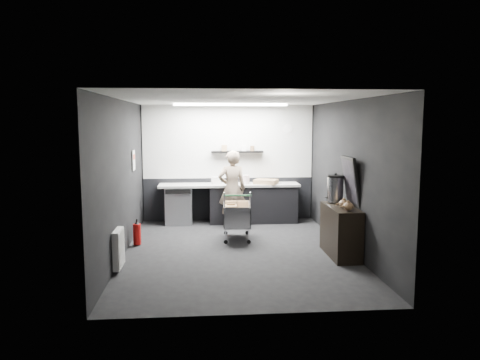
{
  "coord_description": "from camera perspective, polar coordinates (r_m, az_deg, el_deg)",
  "views": [
    {
      "loc": [
        -0.63,
        -8.15,
        2.34
      ],
      "look_at": [
        0.08,
        0.4,
        1.25
      ],
      "focal_mm": 35.0,
      "sensor_mm": 36.0,
      "label": 1
    }
  ],
  "objects": [
    {
      "name": "ceiling",
      "position": [
        8.18,
        -0.33,
        9.8
      ],
      "size": [
        5.5,
        5.5,
        0.0
      ],
      "primitive_type": "plane",
      "rotation": [
        3.14,
        0.0,
        0.0
      ],
      "color": "silver",
      "rests_on": "wall_back"
    },
    {
      "name": "sideboard",
      "position": [
        8.33,
        12.2,
        -5.28
      ],
      "size": [
        0.49,
        1.16,
        1.73
      ],
      "color": "black",
      "rests_on": "floor"
    },
    {
      "name": "floor",
      "position": [
        8.5,
        -0.31,
        -8.71
      ],
      "size": [
        5.5,
        5.5,
        0.0
      ],
      "primitive_type": "plane",
      "color": "black",
      "rests_on": "ground"
    },
    {
      "name": "poster",
      "position": [
        9.57,
        -12.85,
        2.36
      ],
      "size": [
        0.02,
        0.3,
        0.4
      ],
      "primitive_type": "cube",
      "color": "silver",
      "rests_on": "wall_left"
    },
    {
      "name": "wall_clock",
      "position": [
        11.06,
        5.87,
        6.25
      ],
      "size": [
        0.2,
        0.03,
        0.2
      ],
      "primitive_type": "cylinder",
      "rotation": [
        1.57,
        0.0,
        0.0
      ],
      "color": "white",
      "rests_on": "wall_back"
    },
    {
      "name": "wall_front",
      "position": [
        5.52,
        1.9,
        -3.06
      ],
      "size": [
        5.5,
        0.0,
        5.5
      ],
      "primitive_type": "plane",
      "rotation": [
        -1.57,
        0.0,
        0.0
      ],
      "color": "black",
      "rests_on": "floor"
    },
    {
      "name": "kitchen_wall_panel",
      "position": [
        10.9,
        -1.44,
        4.7
      ],
      "size": [
        3.95,
        0.02,
        1.7
      ],
      "primitive_type": "cube",
      "color": "silver",
      "rests_on": "wall_back"
    },
    {
      "name": "shopping_cart",
      "position": [
        9.26,
        -0.42,
        -4.45
      ],
      "size": [
        0.56,
        0.9,
        0.96
      ],
      "color": "silver",
      "rests_on": "floor"
    },
    {
      "name": "person",
      "position": [
        10.25,
        -0.98,
        -1.1
      ],
      "size": [
        0.66,
        0.48,
        1.69
      ],
      "primitive_type": "imported",
      "rotation": [
        0.0,
        0.0,
        3.27
      ],
      "color": "#B9A992",
      "rests_on": "floor"
    },
    {
      "name": "white_container",
      "position": [
        10.61,
        -2.94,
        -0.08
      ],
      "size": [
        0.21,
        0.18,
        0.17
      ],
      "primitive_type": "cube",
      "rotation": [
        0.0,
        0.0,
        0.21
      ],
      "color": "white",
      "rests_on": "prep_counter"
    },
    {
      "name": "wall_left",
      "position": [
        8.32,
        -14.19,
        0.21
      ],
      "size": [
        0.0,
        5.5,
        5.5
      ],
      "primitive_type": "plane",
      "rotation": [
        1.57,
        0.0,
        1.57
      ],
      "color": "black",
      "rests_on": "floor"
    },
    {
      "name": "cardboard_box",
      "position": [
        10.71,
        3.18,
        -0.2
      ],
      "size": [
        0.61,
        0.56,
        0.1
      ],
      "primitive_type": "cube",
      "rotation": [
        0.0,
        0.0,
        -0.43
      ],
      "color": "#967650",
      "rests_on": "prep_counter"
    },
    {
      "name": "dado_panel",
      "position": [
        11.05,
        -1.41,
        -2.32
      ],
      "size": [
        3.95,
        0.02,
        1.0
      ],
      "primitive_type": "cube",
      "color": "black",
      "rests_on": "wall_back"
    },
    {
      "name": "fire_extinguisher",
      "position": [
        9.04,
        -12.45,
        -6.37
      ],
      "size": [
        0.15,
        0.15,
        0.48
      ],
      "color": "#B10D0B",
      "rests_on": "floor"
    },
    {
      "name": "ceiling_strip",
      "position": [
        10.02,
        -1.15,
        9.16
      ],
      "size": [
        2.4,
        0.2,
        0.04
      ],
      "primitive_type": "cube",
      "color": "white",
      "rests_on": "ceiling"
    },
    {
      "name": "wall_back",
      "position": [
        10.96,
        -1.43,
        2.09
      ],
      "size": [
        5.5,
        0.0,
        5.5
      ],
      "primitive_type": "plane",
      "rotation": [
        1.57,
        0.0,
        0.0
      ],
      "color": "black",
      "rests_on": "floor"
    },
    {
      "name": "radiator",
      "position": [
        7.63,
        -14.61,
        -8.09
      ],
      "size": [
        0.1,
        0.5,
        0.6
      ],
      "primitive_type": "cube",
      "color": "white",
      "rests_on": "wall_left"
    },
    {
      "name": "prep_counter",
      "position": [
        10.76,
        -0.6,
        -2.8
      ],
      "size": [
        3.2,
        0.61,
        0.9
      ],
      "color": "black",
      "rests_on": "floor"
    },
    {
      "name": "wall_right",
      "position": [
        8.62,
        13.06,
        0.49
      ],
      "size": [
        0.0,
        5.5,
        5.5
      ],
      "primitive_type": "plane",
      "rotation": [
        1.57,
        0.0,
        -1.57
      ],
      "color": "black",
      "rests_on": "floor"
    },
    {
      "name": "poster_red_band",
      "position": [
        9.57,
        -12.83,
        2.78
      ],
      "size": [
        0.02,
        0.22,
        0.1
      ],
      "primitive_type": "cube",
      "color": "red",
      "rests_on": "poster"
    },
    {
      "name": "floating_shelf",
      "position": [
        10.82,
        -0.34,
        3.46
      ],
      "size": [
        1.2,
        0.22,
        0.04
      ],
      "primitive_type": "cube",
      "color": "black",
      "rests_on": "wall_back"
    },
    {
      "name": "pink_tub",
      "position": [
        10.7,
        0.62,
        0.07
      ],
      "size": [
        0.2,
        0.2,
        0.2
      ],
      "primitive_type": "cylinder",
      "color": "beige",
      "rests_on": "prep_counter"
    }
  ]
}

